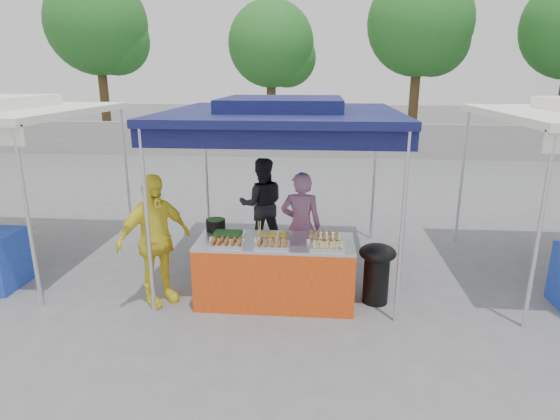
# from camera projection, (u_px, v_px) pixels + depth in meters

# --- Properties ---
(ground_plane) EXTENTS (80.00, 80.00, 0.00)m
(ground_plane) POSITION_uv_depth(u_px,v_px,m) (276.00, 297.00, 6.28)
(ground_plane) COLOR slate
(back_wall) EXTENTS (40.00, 0.25, 1.20)m
(back_wall) POSITION_uv_depth(u_px,v_px,m) (305.00, 140.00, 16.62)
(back_wall) COLOR gray
(back_wall) RESTS_ON ground_plane
(main_canopy) EXTENTS (3.20, 3.20, 2.57)m
(main_canopy) POSITION_uv_depth(u_px,v_px,m) (282.00, 112.00, 6.54)
(main_canopy) COLOR silver
(main_canopy) RESTS_ON ground_plane
(tree_0) EXTENTS (3.89, 3.89, 6.69)m
(tree_0) POSITION_uv_depth(u_px,v_px,m) (102.00, 29.00, 18.30)
(tree_0) COLOR #4A361C
(tree_0) RESTS_ON ground_plane
(tree_1) EXTENTS (3.35, 3.26, 5.61)m
(tree_1) POSITION_uv_depth(u_px,v_px,m) (275.00, 48.00, 17.89)
(tree_1) COLOR #4A361C
(tree_1) RESTS_ON ground_plane
(tree_2) EXTENTS (3.83, 3.83, 6.58)m
(tree_2) POSITION_uv_depth(u_px,v_px,m) (423.00, 28.00, 17.18)
(tree_2) COLOR #4A361C
(tree_2) RESTS_ON ground_plane
(vendor_table) EXTENTS (2.00, 0.80, 0.85)m
(vendor_table) POSITION_uv_depth(u_px,v_px,m) (275.00, 271.00, 6.06)
(vendor_table) COLOR #DE4814
(vendor_table) RESTS_ON ground_plane
(food_tray_fl) EXTENTS (0.42, 0.30, 0.07)m
(food_tray_fl) POSITION_uv_depth(u_px,v_px,m) (227.00, 243.00, 5.75)
(food_tray_fl) COLOR white
(food_tray_fl) RESTS_ON vendor_table
(food_tray_fm) EXTENTS (0.42, 0.30, 0.07)m
(food_tray_fm) POSITION_uv_depth(u_px,v_px,m) (272.00, 244.00, 5.71)
(food_tray_fm) COLOR white
(food_tray_fm) RESTS_ON vendor_table
(food_tray_fr) EXTENTS (0.42, 0.30, 0.07)m
(food_tray_fr) POSITION_uv_depth(u_px,v_px,m) (327.00, 246.00, 5.65)
(food_tray_fr) COLOR white
(food_tray_fr) RESTS_ON vendor_table
(food_tray_bl) EXTENTS (0.42, 0.30, 0.07)m
(food_tray_bl) POSITION_uv_depth(u_px,v_px,m) (228.00, 235.00, 6.04)
(food_tray_bl) COLOR white
(food_tray_bl) RESTS_ON vendor_table
(food_tray_bm) EXTENTS (0.42, 0.30, 0.07)m
(food_tray_bm) POSITION_uv_depth(u_px,v_px,m) (272.00, 236.00, 6.00)
(food_tray_bm) COLOR white
(food_tray_bm) RESTS_ON vendor_table
(food_tray_br) EXTENTS (0.42, 0.30, 0.07)m
(food_tray_br) POSITION_uv_depth(u_px,v_px,m) (324.00, 237.00, 5.97)
(food_tray_br) COLOR white
(food_tray_br) RESTS_ON vendor_table
(cooking_pot) EXTENTS (0.26, 0.26, 0.15)m
(cooking_pot) POSITION_uv_depth(u_px,v_px,m) (216.00, 225.00, 6.31)
(cooking_pot) COLOR black
(cooking_pot) RESTS_ON vendor_table
(skewer_cup) EXTENTS (0.09, 0.09, 0.11)m
(skewer_cup) POSITION_uv_depth(u_px,v_px,m) (260.00, 240.00, 5.81)
(skewer_cup) COLOR silver
(skewer_cup) RESTS_ON vendor_table
(wok_burner) EXTENTS (0.48, 0.48, 0.80)m
(wok_burner) POSITION_uv_depth(u_px,v_px,m) (377.00, 268.00, 6.03)
(wok_burner) COLOR black
(wok_burner) RESTS_ON ground_plane
(crate_left) EXTENTS (0.47, 0.33, 0.28)m
(crate_left) POSITION_uv_depth(u_px,v_px,m) (242.00, 272.00, 6.75)
(crate_left) COLOR #162FBA
(crate_left) RESTS_ON ground_plane
(crate_right) EXTENTS (0.53, 0.37, 0.32)m
(crate_right) POSITION_uv_depth(u_px,v_px,m) (307.00, 273.00, 6.67)
(crate_right) COLOR #162FBA
(crate_right) RESTS_ON ground_plane
(crate_stacked) EXTENTS (0.48, 0.34, 0.29)m
(crate_stacked) POSITION_uv_depth(u_px,v_px,m) (308.00, 253.00, 6.59)
(crate_stacked) COLOR #162FBA
(crate_stacked) RESTS_ON crate_right
(vendor_woman) EXTENTS (0.59, 0.40, 1.59)m
(vendor_woman) POSITION_uv_depth(u_px,v_px,m) (301.00, 226.00, 6.67)
(vendor_woman) COLOR #9D648C
(vendor_woman) RESTS_ON ground_plane
(helper_man) EXTENTS (0.86, 0.72, 1.57)m
(helper_man) POSITION_uv_depth(u_px,v_px,m) (262.00, 204.00, 7.81)
(helper_man) COLOR #222228
(helper_man) RESTS_ON ground_plane
(customer_person) EXTENTS (0.99, 1.02, 1.72)m
(customer_person) POSITION_uv_depth(u_px,v_px,m) (155.00, 240.00, 5.93)
(customer_person) COLOR #FFEE38
(customer_person) RESTS_ON ground_plane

